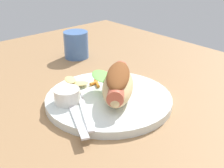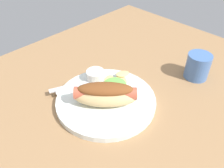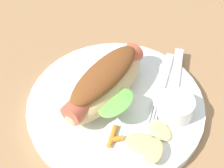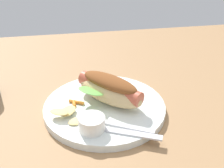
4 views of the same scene
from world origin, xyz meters
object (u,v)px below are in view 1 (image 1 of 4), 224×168
object	(u,v)px
carrot_garnish	(96,83)
chips_pile	(74,85)
hot_dog	(118,83)
drinking_cup	(76,45)
knife	(76,116)
sauce_ramekin	(67,96)
plate	(109,100)
fork	(85,111)

from	to	relation	value
carrot_garnish	chips_pile	bearing A→B (deg)	-111.25
hot_dog	drinking_cup	xyz separation A→B (cm)	(-28.51, 9.74, -0.93)
knife	drinking_cup	bearing A→B (deg)	-12.06
sauce_ramekin	plate	bearing A→B (deg)	65.80
chips_pile	carrot_garnish	xyz separation A→B (cm)	(1.78, 4.58, -0.42)
chips_pile	carrot_garnish	world-z (taller)	chips_pile
hot_dog	sauce_ramekin	bearing A→B (deg)	108.72
plate	chips_pile	size ratio (longest dim) A/B	3.22
chips_pile	sauce_ramekin	bearing A→B (deg)	-47.46
knife	carrot_garnish	distance (cm)	13.94
hot_dog	carrot_garnish	bearing A→B (deg)	45.71
fork	knife	xyz separation A→B (cm)	(0.29, -2.18, -0.02)
plate	hot_dog	distance (cm)	4.38
plate	drinking_cup	world-z (taller)	drinking_cup
knife	fork	bearing A→B (deg)	-59.18
fork	carrot_garnish	bearing A→B (deg)	-20.84
hot_dog	chips_pile	distance (cm)	10.55
chips_pile	carrot_garnish	bearing A→B (deg)	68.75
plate	sauce_ramekin	xyz separation A→B (cm)	(-3.56, -7.92, 2.26)
sauce_ramekin	chips_pile	bearing A→B (deg)	132.54
hot_dog	drinking_cup	size ratio (longest dim) A/B	2.09
plate	hot_dog	world-z (taller)	hot_dog
plate	knife	distance (cm)	10.07
sauce_ramekin	drinking_cup	xyz separation A→B (cm)	(-23.63, 18.97, 0.78)
hot_dog	drinking_cup	world-z (taller)	same
sauce_ramekin	carrot_garnish	bearing A→B (deg)	105.49
hot_dog	drinking_cup	bearing A→B (deg)	27.73
chips_pile	knife	bearing A→B (deg)	-33.44
plate	fork	size ratio (longest dim) A/B	1.91
sauce_ramekin	chips_pile	size ratio (longest dim) A/B	0.63
knife	carrot_garnish	world-z (taller)	carrot_garnish
hot_dog	fork	distance (cm)	9.42
fork	carrot_garnish	distance (cm)	12.06
plate	chips_pile	bearing A→B (deg)	-158.29
fork	knife	size ratio (longest dim) A/B	0.90
knife	drinking_cup	distance (cm)	36.03
plate	chips_pile	distance (cm)	8.68
fork	chips_pile	bearing A→B (deg)	3.17
chips_pile	drinking_cup	world-z (taller)	drinking_cup
hot_dog	sauce_ramekin	size ratio (longest dim) A/B	3.10
plate	fork	world-z (taller)	fork
hot_dog	sauce_ramekin	xyz separation A→B (cm)	(-4.88, -9.23, -1.71)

